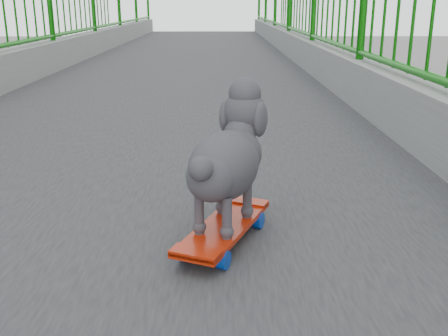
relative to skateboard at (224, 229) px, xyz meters
name	(u,v)px	position (x,y,z in m)	size (l,w,h in m)	color
railing	(110,141)	(-0.40, 0.39, 0.17)	(3.00, 24.00, 1.42)	gray
skateboard	(224,229)	(0.00, 0.00, 0.00)	(0.30, 0.47, 0.06)	red
poodle	(227,157)	(0.01, 0.02, 0.22)	(0.28, 0.42, 0.37)	#2F2C32
car_0	(58,187)	(-6.40, 18.13, -6.28)	(1.80, 4.47, 1.52)	#BA070B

